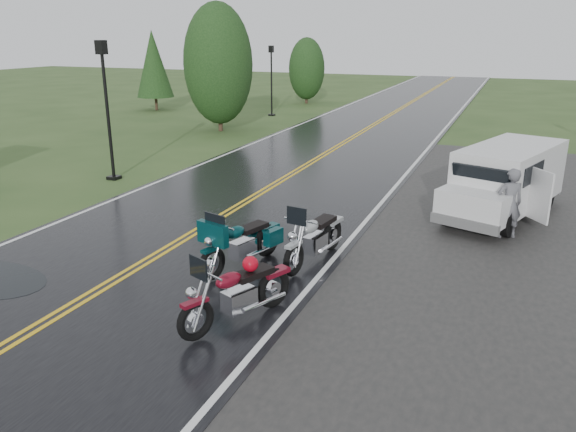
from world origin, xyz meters
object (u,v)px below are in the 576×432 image
(person_at_van, at_px, (509,205))
(lamp_post_far_left, at_px, (271,81))
(motorcycle_red, at_px, (195,305))
(lamp_post_near_left, at_px, (108,111))
(van_white, at_px, (451,189))
(motorcycle_teal, at_px, (211,251))
(motorcycle_silver, at_px, (294,246))

(person_at_van, distance_m, lamp_post_far_left, 22.60)
(motorcycle_red, xyz_separation_m, lamp_post_near_left, (-8.31, 8.35, 1.64))
(van_white, height_order, lamp_post_near_left, lamp_post_near_left)
(van_white, bearing_deg, motorcycle_teal, -107.11)
(motorcycle_silver, xyz_separation_m, van_white, (2.55, 4.73, 0.27))
(person_at_van, xyz_separation_m, lamp_post_near_left, (-12.83, 1.18, 1.47))
(motorcycle_silver, relative_size, lamp_post_near_left, 0.52)
(motorcycle_silver, distance_m, van_white, 5.38)
(van_white, bearing_deg, motorcycle_red, -93.12)
(lamp_post_near_left, bearing_deg, lamp_post_far_left, 94.22)
(motorcycle_silver, bearing_deg, person_at_van, 55.21)
(person_at_van, bearing_deg, van_white, -46.51)
(motorcycle_red, bearing_deg, person_at_van, 81.16)
(motorcycle_red, height_order, lamp_post_near_left, lamp_post_near_left)
(motorcycle_red, height_order, lamp_post_far_left, lamp_post_far_left)
(person_at_van, bearing_deg, motorcycle_silver, 20.48)
(lamp_post_near_left, xyz_separation_m, lamp_post_far_left, (-1.22, 16.48, -0.25))
(motorcycle_red, xyz_separation_m, van_white, (3.09, 7.71, 0.28))
(motorcycle_teal, xyz_separation_m, lamp_post_far_left, (-8.61, 22.67, 1.40))
(motorcycle_teal, relative_size, lamp_post_near_left, 0.50)
(motorcycle_silver, height_order, lamp_post_far_left, lamp_post_far_left)
(motorcycle_teal, xyz_separation_m, person_at_van, (5.44, 5.01, 0.18))
(van_white, bearing_deg, motorcycle_silver, -99.63)
(lamp_post_near_left, bearing_deg, motorcycle_teal, -39.94)
(van_white, distance_m, person_at_van, 1.54)
(van_white, relative_size, person_at_van, 2.88)
(lamp_post_near_left, bearing_deg, motorcycle_red, -45.16)
(motorcycle_silver, height_order, lamp_post_near_left, lamp_post_near_left)
(motorcycle_teal, distance_m, motorcycle_silver, 1.66)
(van_white, xyz_separation_m, lamp_post_far_left, (-12.61, 17.13, 1.11))
(motorcycle_teal, bearing_deg, motorcycle_red, -50.79)
(motorcycle_red, bearing_deg, lamp_post_near_left, 158.26)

